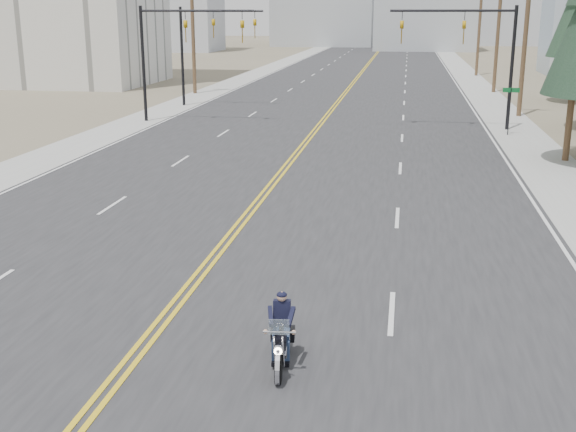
{
  "coord_description": "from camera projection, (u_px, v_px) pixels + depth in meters",
  "views": [
    {
      "loc": [
        5.1,
        -11.36,
        6.61
      ],
      "look_at": [
        2.26,
        6.12,
        1.6
      ],
      "focal_mm": 45.0,
      "sensor_mm": 36.0,
      "label": 1
    }
  ],
  "objects": [
    {
      "name": "sidewalk_left",
      "position": [
        259.0,
        73.0,
        81.64
      ],
      "size": [
        3.0,
        200.0,
        0.01
      ],
      "primitive_type": "cube",
      "color": "#A5A5A0",
      "rests_on": "ground"
    },
    {
      "name": "motorcyclist",
      "position": [
        281.0,
        332.0,
        13.8
      ],
      "size": [
        0.97,
        1.92,
        1.44
      ],
      "primitive_type": null,
      "rotation": [
        0.0,
        0.0,
        3.24
      ],
      "color": "black",
      "rests_on": "ground"
    },
    {
      "name": "haze_bldg_e",
      "position": [
        506.0,
        15.0,
        150.35
      ],
      "size": [
        14.0,
        14.0,
        12.0
      ],
      "primitive_type": "cube",
      "color": "#B7BCC6",
      "rests_on": "ground"
    },
    {
      "name": "traffic_mast_right",
      "position": [
        477.0,
        43.0,
        41.04
      ],
      "size": [
        7.1,
        0.26,
        7.0
      ],
      "color": "black",
      "rests_on": "ground"
    },
    {
      "name": "haze_bldg_b",
      "position": [
        426.0,
        10.0,
        128.96
      ],
      "size": [
        18.0,
        14.0,
        14.0
      ],
      "primitive_type": "cube",
      "color": "#ADB2B7",
      "rests_on": "ground"
    },
    {
      "name": "traffic_mast_left",
      "position": [
        174.0,
        41.0,
        43.81
      ],
      "size": [
        7.1,
        0.26,
        7.0
      ],
      "color": "black",
      "rests_on": "ground"
    },
    {
      "name": "street_sign",
      "position": [
        510.0,
        103.0,
        39.72
      ],
      "size": [
        0.9,
        0.06,
        2.62
      ],
      "color": "black",
      "rests_on": "ground"
    },
    {
      "name": "road",
      "position": [
        360.0,
        74.0,
        79.86
      ],
      "size": [
        20.0,
        200.0,
        0.01
      ],
      "primitive_type": "cube",
      "color": "#303033",
      "rests_on": "ground"
    },
    {
      "name": "sidewalk_right",
      "position": [
        466.0,
        76.0,
        78.09
      ],
      "size": [
        3.0,
        200.0,
        0.01
      ],
      "primitive_type": "cube",
      "color": "#A5A5A0",
      "rests_on": "ground"
    },
    {
      "name": "utility_pole_d",
      "position": [
        499.0,
        20.0,
        60.16
      ],
      "size": [
        2.2,
        0.3,
        11.5
      ],
      "color": "brown",
      "rests_on": "ground"
    },
    {
      "name": "utility_pole_c",
      "position": [
        526.0,
        27.0,
        45.98
      ],
      "size": [
        2.2,
        0.3,
        11.0
      ],
      "color": "brown",
      "rests_on": "ground"
    },
    {
      "name": "ground_plane",
      "position": [
        115.0,
        382.0,
        13.38
      ],
      "size": [
        400.0,
        400.0,
        0.0
      ],
      "primitive_type": "plane",
      "color": "#776D56",
      "rests_on": "ground"
    },
    {
      "name": "utility_pole_e",
      "position": [
        480.0,
        21.0,
        76.37
      ],
      "size": [
        2.2,
        0.3,
        11.0
      ],
      "color": "brown",
      "rests_on": "ground"
    },
    {
      "name": "utility_pole_left",
      "position": [
        193.0,
        27.0,
        59.41
      ],
      "size": [
        2.2,
        0.3,
        10.5
      ],
      "color": "brown",
      "rests_on": "ground"
    },
    {
      "name": "haze_bldg_f",
      "position": [
        128.0,
        5.0,
        142.38
      ],
      "size": [
        12.0,
        12.0,
        16.0
      ],
      "primitive_type": "cube",
      "color": "#ADB2B7",
      "rests_on": "ground"
    },
    {
      "name": "traffic_mast_far",
      "position": [
        204.0,
        38.0,
        51.48
      ],
      "size": [
        6.1,
        0.26,
        7.0
      ],
      "color": "black",
      "rests_on": "ground"
    }
  ]
}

